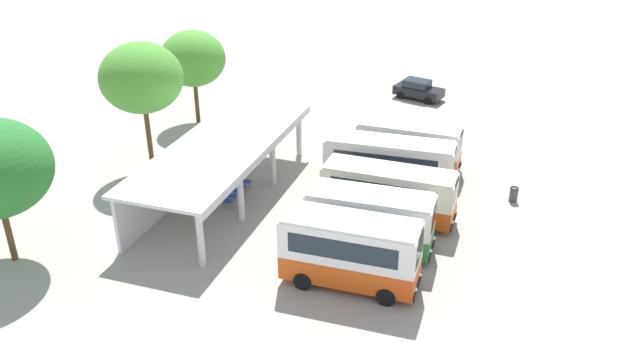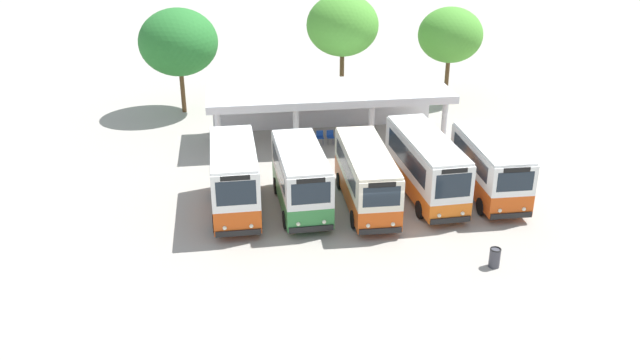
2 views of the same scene
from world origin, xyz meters
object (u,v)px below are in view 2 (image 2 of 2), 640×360
at_px(city_bus_nearest_orange, 234,177).
at_px(litter_bin_apron, 495,257).
at_px(city_bus_middle_cream, 366,176).
at_px(city_bus_fourth_amber, 426,164).
at_px(city_bus_fifth_blue, 490,166).
at_px(waiting_chair_fifth_seat, 351,135).
at_px(waiting_chair_fourth_seat, 340,135).
at_px(waiting_chair_middle_seat, 330,136).
at_px(city_bus_second_in_row, 301,177).
at_px(waiting_chair_second_from_end, 320,136).
at_px(waiting_chair_end_by_column, 310,137).

xyz_separation_m(city_bus_nearest_orange, litter_bin_apron, (11.00, -6.89, -1.48)).
distance_m(city_bus_middle_cream, city_bus_fourth_amber, 3.41).
bearing_deg(city_bus_fifth_blue, waiting_chair_fifth_seat, 122.71).
relative_size(city_bus_middle_cream, city_bus_fifth_blue, 1.12).
xyz_separation_m(waiting_chair_fourth_seat, litter_bin_apron, (4.09, -15.68, -0.07)).
height_order(city_bus_fifth_blue, waiting_chair_fourth_seat, city_bus_fifth_blue).
relative_size(city_bus_fifth_blue, waiting_chair_middle_seat, 7.73).
relative_size(city_bus_nearest_orange, city_bus_fifth_blue, 0.98).
xyz_separation_m(city_bus_second_in_row, waiting_chair_fifth_seat, (4.25, 8.91, -1.26)).
xyz_separation_m(waiting_chair_second_from_end, litter_bin_apron, (5.41, -15.73, -0.07)).
height_order(city_bus_middle_cream, city_bus_fifth_blue, city_bus_fifth_blue).
xyz_separation_m(city_bus_nearest_orange, city_bus_middle_cream, (6.65, -0.29, -0.22)).
height_order(city_bus_middle_cream, waiting_chair_middle_seat, city_bus_middle_cream).
bearing_deg(waiting_chair_second_from_end, city_bus_middle_cream, -83.36).
distance_m(city_bus_nearest_orange, waiting_chair_fourth_seat, 11.28).
distance_m(waiting_chair_second_from_end, waiting_chair_middle_seat, 0.66).
height_order(waiting_chair_second_from_end, litter_bin_apron, litter_bin_apron).
xyz_separation_m(city_bus_nearest_orange, waiting_chair_end_by_column, (4.92, 8.80, -1.41)).
bearing_deg(city_bus_nearest_orange, waiting_chair_middle_seat, 54.68).
bearing_deg(city_bus_second_in_row, litter_bin_apron, -41.55).
height_order(waiting_chair_fifth_seat, litter_bin_apron, litter_bin_apron).
height_order(city_bus_fifth_blue, waiting_chair_middle_seat, city_bus_fifth_blue).
height_order(city_bus_second_in_row, city_bus_middle_cream, city_bus_second_in_row).
distance_m(city_bus_fourth_amber, waiting_chair_second_from_end, 9.57).
bearing_deg(waiting_chair_fourth_seat, waiting_chair_middle_seat, 178.28).
height_order(city_bus_fourth_amber, city_bus_fifth_blue, city_bus_fourth_amber).
relative_size(city_bus_nearest_orange, waiting_chair_fifth_seat, 7.61).
bearing_deg(city_bus_second_in_row, waiting_chair_second_from_end, 75.80).
height_order(city_bus_fourth_amber, waiting_chair_end_by_column, city_bus_fourth_amber).
distance_m(city_bus_middle_cream, waiting_chair_middle_seat, 9.20).
bearing_deg(litter_bin_apron, waiting_chair_middle_seat, 106.82).
bearing_deg(litter_bin_apron, city_bus_second_in_row, 138.45).
bearing_deg(waiting_chair_fifth_seat, waiting_chair_fourth_seat, -177.63).
bearing_deg(city_bus_nearest_orange, waiting_chair_fifth_seat, 49.37).
bearing_deg(city_bus_fourth_amber, city_bus_fifth_blue, -9.13).
bearing_deg(city_bus_second_in_row, city_bus_middle_cream, -3.51).
bearing_deg(city_bus_fourth_amber, city_bus_middle_cream, -167.61).
bearing_deg(city_bus_middle_cream, city_bus_fifth_blue, 1.69).
relative_size(city_bus_fourth_amber, waiting_chair_fourth_seat, 9.13).
bearing_deg(city_bus_fourth_amber, waiting_chair_end_by_column, 121.14).
bearing_deg(city_bus_middle_cream, litter_bin_apron, -56.61).
distance_m(city_bus_second_in_row, city_bus_fifth_blue, 9.98).
bearing_deg(waiting_chair_end_by_column, city_bus_fourth_amber, -58.86).
xyz_separation_m(city_bus_middle_cream, waiting_chair_second_from_end, (-1.06, 9.14, -1.20)).
distance_m(city_bus_second_in_row, waiting_chair_end_by_column, 9.12).
bearing_deg(waiting_chair_middle_seat, city_bus_second_in_row, -108.16).
height_order(city_bus_middle_cream, litter_bin_apron, city_bus_middle_cream).
relative_size(waiting_chair_end_by_column, waiting_chair_middle_seat, 1.00).
relative_size(city_bus_second_in_row, waiting_chair_fifth_seat, 7.66).
distance_m(city_bus_middle_cream, city_bus_fifth_blue, 6.65).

